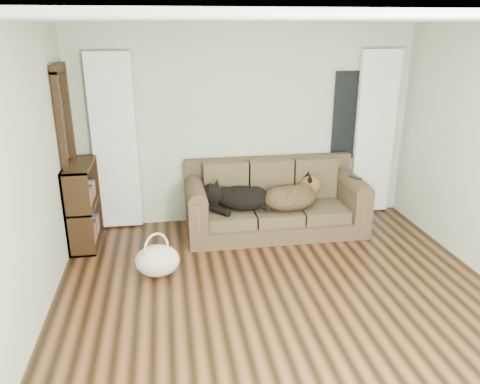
{
  "coord_description": "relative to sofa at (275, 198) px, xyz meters",
  "views": [
    {
      "loc": [
        -1.06,
        -3.55,
        2.56
      ],
      "look_at": [
        -0.22,
        1.6,
        0.7
      ],
      "focal_mm": 35.0,
      "sensor_mm": 36.0,
      "label": 1
    }
  ],
  "objects": [
    {
      "name": "floor",
      "position": [
        -0.3,
        -1.97,
        -0.45
      ],
      "size": [
        5.0,
        5.0,
        0.0
      ],
      "primitive_type": "plane",
      "color": "black",
      "rests_on": "ground"
    },
    {
      "name": "ceiling",
      "position": [
        -0.3,
        -1.97,
        2.15
      ],
      "size": [
        5.0,
        5.0,
        0.0
      ],
      "primitive_type": "plane",
      "color": "white",
      "rests_on": "ground"
    },
    {
      "name": "wall_back",
      "position": [
        -0.3,
        0.53,
        0.85
      ],
      "size": [
        4.5,
        0.04,
        2.6
      ],
      "primitive_type": "cube",
      "color": "#B4BFAD",
      "rests_on": "ground"
    },
    {
      "name": "wall_left",
      "position": [
        -2.55,
        -1.97,
        0.85
      ],
      "size": [
        0.04,
        5.0,
        2.6
      ],
      "primitive_type": "cube",
      "color": "#B4BFAD",
      "rests_on": "ground"
    },
    {
      "name": "curtain_left",
      "position": [
        -2.0,
        0.45,
        0.7
      ],
      "size": [
        0.55,
        0.08,
        2.25
      ],
      "primitive_type": "cube",
      "color": "white",
      "rests_on": "ground"
    },
    {
      "name": "curtain_right",
      "position": [
        1.5,
        0.45,
        0.7
      ],
      "size": [
        0.55,
        0.08,
        2.25
      ],
      "primitive_type": "cube",
      "color": "white",
      "rests_on": "ground"
    },
    {
      "name": "window_pane",
      "position": [
        1.15,
        0.5,
        0.95
      ],
      "size": [
        0.5,
        0.03,
        1.2
      ],
      "primitive_type": "cube",
      "color": "black",
      "rests_on": "wall_back"
    },
    {
      "name": "door_casing",
      "position": [
        -2.5,
        0.07,
        0.6
      ],
      "size": [
        0.07,
        0.6,
        2.1
      ],
      "primitive_type": "cube",
      "color": "black",
      "rests_on": "ground"
    },
    {
      "name": "sofa",
      "position": [
        0.0,
        0.0,
        0.0
      ],
      "size": [
        2.29,
        0.99,
        0.94
      ],
      "primitive_type": "cube",
      "color": "#433626",
      "rests_on": "floor"
    },
    {
      "name": "dog_black_lab",
      "position": [
        -0.49,
        -0.03,
        0.03
      ],
      "size": [
        0.84,
        0.74,
        0.3
      ],
      "primitive_type": "ellipsoid",
      "rotation": [
        0.0,
        0.0,
        -0.43
      ],
      "color": "black",
      "rests_on": "sofa"
    },
    {
      "name": "dog_shepherd",
      "position": [
        0.2,
        -0.1,
        0.04
      ],
      "size": [
        0.83,
        0.66,
        0.33
      ],
      "primitive_type": "ellipsoid",
      "rotation": [
        0.0,
        0.0,
        3.33
      ],
      "color": "black",
      "rests_on": "sofa"
    },
    {
      "name": "tv_remote",
      "position": [
        1.01,
        -0.14,
        0.28
      ],
      "size": [
        0.11,
        0.16,
        0.02
      ],
      "primitive_type": "cube",
      "rotation": [
        0.0,
        0.0,
        0.43
      ],
      "color": "black",
      "rests_on": "sofa"
    },
    {
      "name": "tote_bag",
      "position": [
        -1.52,
        -0.95,
        -0.29
      ],
      "size": [
        0.58,
        0.52,
        0.35
      ],
      "primitive_type": "ellipsoid",
      "rotation": [
        0.0,
        0.0,
        0.37
      ],
      "color": "beige",
      "rests_on": "floor"
    },
    {
      "name": "bookshelf",
      "position": [
        -2.39,
        0.01,
        0.05
      ],
      "size": [
        0.36,
        0.84,
        1.02
      ],
      "primitive_type": "cube",
      "rotation": [
        0.0,
        0.0,
        0.06
      ],
      "color": "black",
      "rests_on": "floor"
    }
  ]
}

